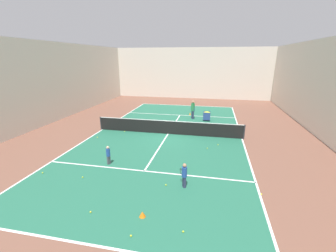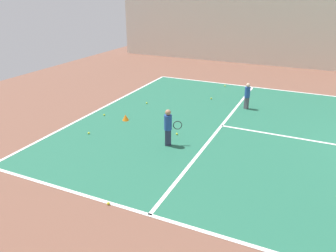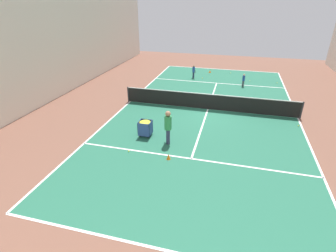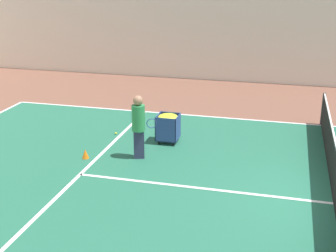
{
  "view_description": "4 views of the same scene",
  "coord_description": "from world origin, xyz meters",
  "px_view_note": "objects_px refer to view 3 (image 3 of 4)",
  "views": [
    {
      "loc": [
        3.35,
        -16.22,
        5.69
      ],
      "look_at": [
        0.0,
        0.0,
        0.65
      ],
      "focal_mm": 24.0,
      "sensor_mm": 36.0,
      "label": 1
    },
    {
      "loc": [
        10.64,
        -3.33,
        4.52
      ],
      "look_at": [
        2.24,
        -7.21,
        0.65
      ],
      "focal_mm": 35.0,
      "sensor_mm": 36.0,
      "label": 2
    },
    {
      "loc": [
        -1.57,
        16.22,
        6.71
      ],
      "look_at": [
        1.41,
        5.0,
        0.98
      ],
      "focal_mm": 28.0,
      "sensor_mm": 36.0,
      "label": 3
    },
    {
      "loc": [
        -9.91,
        1.25,
        5.03
      ],
      "look_at": [
        2.79,
        4.54,
        0.51
      ],
      "focal_mm": 50.0,
      "sensor_mm": 36.0,
      "label": 4
    }
  ],
  "objects_px": {
    "ball_cart": "(145,125)",
    "training_cone_1": "(169,157)",
    "player_near_baseline": "(194,71)",
    "child_midcourt": "(244,79)",
    "coach_at_net": "(168,125)",
    "tennis_net": "(208,101)",
    "training_cone_0": "(210,71)"
  },
  "relations": [
    {
      "from": "tennis_net",
      "to": "ball_cart",
      "type": "height_order",
      "value": "tennis_net"
    },
    {
      "from": "coach_at_net",
      "to": "player_near_baseline",
      "type": "bearing_deg",
      "value": -16.16
    },
    {
      "from": "coach_at_net",
      "to": "training_cone_0",
      "type": "relative_size",
      "value": 7.22
    },
    {
      "from": "child_midcourt",
      "to": "ball_cart",
      "type": "height_order",
      "value": "child_midcourt"
    },
    {
      "from": "tennis_net",
      "to": "training_cone_1",
      "type": "distance_m",
      "value": 6.52
    },
    {
      "from": "coach_at_net",
      "to": "ball_cart",
      "type": "bearing_deg",
      "value": 51.41
    },
    {
      "from": "child_midcourt",
      "to": "training_cone_1",
      "type": "distance_m",
      "value": 12.58
    },
    {
      "from": "ball_cart",
      "to": "training_cone_0",
      "type": "height_order",
      "value": "ball_cart"
    },
    {
      "from": "coach_at_net",
      "to": "training_cone_0",
      "type": "height_order",
      "value": "coach_at_net"
    },
    {
      "from": "player_near_baseline",
      "to": "training_cone_1",
      "type": "bearing_deg",
      "value": -22.8
    },
    {
      "from": "ball_cart",
      "to": "child_midcourt",
      "type": "bearing_deg",
      "value": -115.86
    },
    {
      "from": "player_near_baseline",
      "to": "coach_at_net",
      "type": "distance_m",
      "value": 12.23
    },
    {
      "from": "coach_at_net",
      "to": "training_cone_1",
      "type": "bearing_deg",
      "value": 175.84
    },
    {
      "from": "tennis_net",
      "to": "training_cone_1",
      "type": "height_order",
      "value": "tennis_net"
    },
    {
      "from": "training_cone_0",
      "to": "training_cone_1",
      "type": "height_order",
      "value": "training_cone_1"
    },
    {
      "from": "child_midcourt",
      "to": "training_cone_1",
      "type": "xyz_separation_m",
      "value": [
        3.2,
        12.15,
        -0.48
      ]
    },
    {
      "from": "player_near_baseline",
      "to": "training_cone_0",
      "type": "xyz_separation_m",
      "value": [
        -1.24,
        -2.33,
        -0.56
      ]
    },
    {
      "from": "ball_cart",
      "to": "training_cone_1",
      "type": "xyz_separation_m",
      "value": [
        -1.77,
        1.88,
        -0.49
      ]
    },
    {
      "from": "tennis_net",
      "to": "coach_at_net",
      "type": "bearing_deg",
      "value": 74.19
    },
    {
      "from": "tennis_net",
      "to": "child_midcourt",
      "type": "xyz_separation_m",
      "value": [
        -2.19,
        -5.73,
        0.06
      ]
    },
    {
      "from": "child_midcourt",
      "to": "tennis_net",
      "type": "bearing_deg",
      "value": 8.0
    },
    {
      "from": "child_midcourt",
      "to": "ball_cart",
      "type": "xyz_separation_m",
      "value": [
        4.98,
        10.27,
        0.01
      ]
    },
    {
      "from": "tennis_net",
      "to": "player_near_baseline",
      "type": "xyz_separation_m",
      "value": [
        2.24,
        -7.2,
        0.12
      ]
    },
    {
      "from": "coach_at_net",
      "to": "training_cone_0",
      "type": "distance_m",
      "value": 14.56
    },
    {
      "from": "child_midcourt",
      "to": "training_cone_0",
      "type": "height_order",
      "value": "child_midcourt"
    },
    {
      "from": "coach_at_net",
      "to": "child_midcourt",
      "type": "height_order",
      "value": "coach_at_net"
    },
    {
      "from": "ball_cart",
      "to": "coach_at_net",
      "type": "bearing_deg",
      "value": 161.41
    },
    {
      "from": "player_near_baseline",
      "to": "child_midcourt",
      "type": "relative_size",
      "value": 1.1
    },
    {
      "from": "tennis_net",
      "to": "training_cone_0",
      "type": "height_order",
      "value": "tennis_net"
    },
    {
      "from": "player_near_baseline",
      "to": "child_midcourt",
      "type": "xyz_separation_m",
      "value": [
        -4.43,
        1.47,
        -0.06
      ]
    },
    {
      "from": "player_near_baseline",
      "to": "ball_cart",
      "type": "height_order",
      "value": "player_near_baseline"
    },
    {
      "from": "tennis_net",
      "to": "ball_cart",
      "type": "distance_m",
      "value": 5.33
    }
  ]
}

